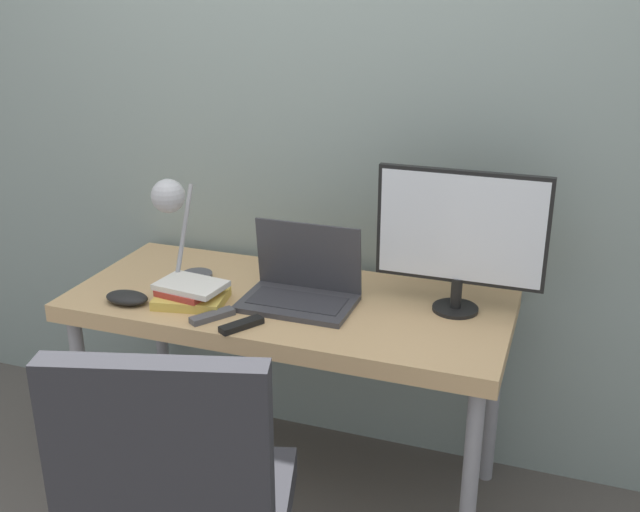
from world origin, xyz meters
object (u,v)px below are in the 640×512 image
Objects in this scene: desk_lamp at (173,208)px; office_chair at (176,497)px; book_stack at (190,293)px; monitor at (461,233)px; game_controller at (127,298)px; laptop at (301,287)px.

desk_lamp reaches higher than office_chair.
desk_lamp reaches higher than book_stack.
office_chair is at bearing -118.10° from monitor.
office_chair is 3.97× the size of book_stack.
office_chair is 0.85m from game_controller.
monitor is 1.11m from game_controller.
game_controller is at bearing 130.08° from office_chair.
monitor is at bearing 15.71° from book_stack.
laptop is 0.55m from monitor.
monitor reaches higher than book_stack.
book_stack is at bearing -164.29° from monitor.
monitor reaches higher than desk_lamp.
desk_lamp is 0.33m from game_controller.
office_chair is (-0.01, -0.84, -0.22)m from laptop.
monitor is 2.11× the size of book_stack.
book_stack is at bearing -159.20° from laptop.
laptop is 0.58m from game_controller.
office_chair is 6.73× the size of game_controller.
monitor is 0.53× the size of office_chair.
desk_lamp is (-0.43, -0.06, 0.25)m from laptop.
office_chair is at bearing -64.58° from book_stack.
office_chair is at bearing -61.52° from desk_lamp.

